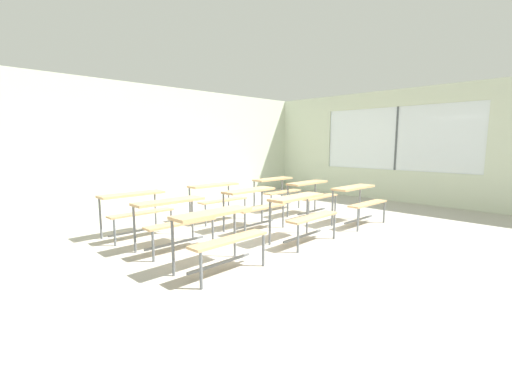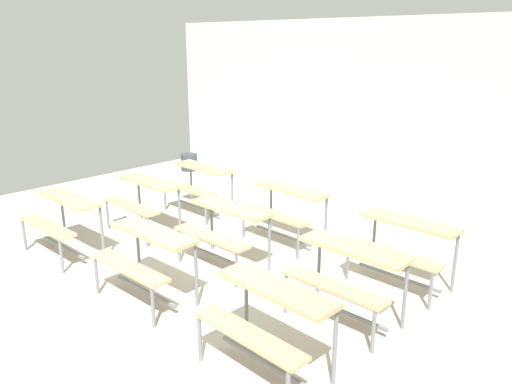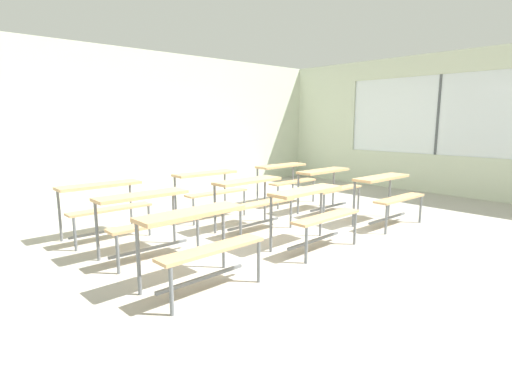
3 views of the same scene
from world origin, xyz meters
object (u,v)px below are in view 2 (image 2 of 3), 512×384
object	(u,v)px
desk_bench_r2c1	(285,202)
desk_bench_r1c0	(143,194)
desk_bench_r0c1	(145,250)
desk_bench_r2c0	(199,179)
desk_bench_r0c0	(62,213)
trash_bin	(189,162)
desk_bench_r1c2	(346,267)
desk_bench_r0c2	(267,311)
desk_bench_r1c1	(224,223)
desk_bench_r2c2	(403,238)

from	to	relation	value
desk_bench_r2c1	desk_bench_r1c0	bearing A→B (deg)	-145.23
desk_bench_r0c1	desk_bench_r2c0	world-z (taller)	same
desk_bench_r0c0	trash_bin	xyz separation A→B (m)	(-2.28, 3.87, -0.39)
desk_bench_r1c2	desk_bench_r0c1	bearing A→B (deg)	-148.23
desk_bench_r0c2	desk_bench_r1c2	size ratio (longest dim) A/B	1.01
desk_bench_r1c1	trash_bin	bearing A→B (deg)	145.15
desk_bench_r1c1	desk_bench_r2c0	world-z (taller)	same
desk_bench_r1c0	desk_bench_r2c1	bearing A→B (deg)	33.52
desk_bench_r1c0	desk_bench_r2c0	bearing A→B (deg)	94.50
desk_bench_r1c0	desk_bench_r2c0	world-z (taller)	same
desk_bench_r0c2	desk_bench_r2c2	size ratio (longest dim) A/B	1.01
desk_bench_r1c0	desk_bench_r2c2	xyz separation A→B (m)	(3.45, 1.05, 0.00)
desk_bench_r2c1	trash_bin	size ratio (longest dim) A/B	3.22
desk_bench_r2c0	desk_bench_r2c2	distance (m)	3.53
desk_bench_r1c2	desk_bench_r2c0	size ratio (longest dim) A/B	1.00
desk_bench_r0c0	trash_bin	world-z (taller)	desk_bench_r0c0
desk_bench_r0c0	desk_bench_r0c1	bearing A→B (deg)	0.53
desk_bench_r2c2	trash_bin	distance (m)	6.04
desk_bench_r1c2	trash_bin	bearing A→B (deg)	154.32
desk_bench_r0c2	desk_bench_r1c1	world-z (taller)	same
desk_bench_r0c2	desk_bench_r2c1	distance (m)	2.83
desk_bench_r1c1	trash_bin	size ratio (longest dim) A/B	3.20
desk_bench_r2c1	desk_bench_r1c2	bearing A→B (deg)	-31.09
desk_bench_r0c1	desk_bench_r0c2	bearing A→B (deg)	-2.55
desk_bench_r1c2	desk_bench_r2c1	bearing A→B (deg)	146.74
desk_bench_r2c0	desk_bench_r2c2	size ratio (longest dim) A/B	1.00
desk_bench_r2c1	desk_bench_r0c2	bearing A→B (deg)	-50.59
desk_bench_r0c2	desk_bench_r2c0	bearing A→B (deg)	148.88
desk_bench_r0c1	desk_bench_r1c1	xyz separation A→B (m)	(-0.01, 1.12, 0.00)
desk_bench_r0c0	desk_bench_r1c1	size ratio (longest dim) A/B	1.00
desk_bench_r1c2	desk_bench_r2c1	xyz separation A→B (m)	(-1.73, 1.11, 0.00)
desk_bench_r0c0	desk_bench_r1c2	size ratio (longest dim) A/B	1.01
desk_bench_r0c1	desk_bench_r0c0	bearing A→B (deg)	-179.90
trash_bin	desk_bench_r0c2	bearing A→B (deg)	-33.61
desk_bench_r1c1	desk_bench_r2c0	xyz separation A→B (m)	(-1.75, 1.07, 0.00)
desk_bench_r0c0	desk_bench_r0c2	bearing A→B (deg)	-0.79
desk_bench_r0c2	desk_bench_r1c1	bearing A→B (deg)	148.03
desk_bench_r2c1	trash_bin	xyz separation A→B (m)	(-4.04, 1.60, -0.39)
desk_bench_r1c1	desk_bench_r1c0	bearing A→B (deg)	179.35
desk_bench_r0c1	desk_bench_r1c2	distance (m)	2.06
desk_bench_r0c0	desk_bench_r0c1	size ratio (longest dim) A/B	1.00
desk_bench_r2c0	desk_bench_r2c1	size ratio (longest dim) A/B	0.99
desk_bench_r1c2	desk_bench_r0c2	bearing A→B (deg)	-90.45
desk_bench_r1c1	desk_bench_r2c0	size ratio (longest dim) A/B	1.01
desk_bench_r0c1	desk_bench_r1c0	bearing A→B (deg)	144.98
desk_bench_r1c0	desk_bench_r2c1	distance (m)	2.02
desk_bench_r2c1	trash_bin	world-z (taller)	desk_bench_r2c1
desk_bench_r2c2	desk_bench_r1c1	bearing A→B (deg)	-149.74
desk_bench_r1c1	trash_bin	world-z (taller)	desk_bench_r1c1
desk_bench_r2c1	desk_bench_r2c2	bearing A→B (deg)	-0.23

